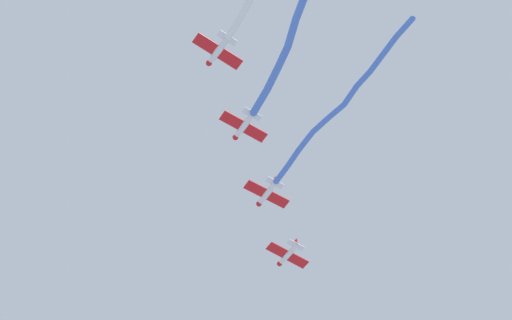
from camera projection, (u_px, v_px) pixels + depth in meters
name	position (u px, v px, depth m)	size (l,w,h in m)	color
airplane_lead	(288.00, 255.00, 105.20)	(4.77, 6.16, 1.54)	white
airplane_left_wing	(267.00, 193.00, 100.15)	(4.78, 6.20, 1.54)	white
smoke_trail_left_wing	(341.00, 103.00, 95.40)	(23.23, 12.60, 5.15)	#4C75DB
airplane_right_wing	(244.00, 126.00, 95.11)	(4.78, 6.19, 1.54)	white
smoke_trail_right_wing	(291.00, 30.00, 88.90)	(23.10, 4.34, 1.86)	#4C75DB
airplane_slot	(218.00, 51.00, 90.06)	(4.76, 6.14, 1.54)	white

